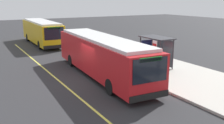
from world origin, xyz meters
TOP-DOWN VIEW (x-y plane):
  - ground_plane at (0.00, 0.00)m, footprint 120.00×120.00m
  - sidewalk_curb at (0.00, 6.00)m, footprint 44.00×6.40m
  - lane_stripe_center at (0.00, -2.20)m, footprint 36.00×0.14m
  - transit_bus_main at (-0.38, 1.01)m, footprint 12.67×3.26m
  - transit_bus_second at (-16.64, 0.94)m, footprint 11.30×2.81m
  - bus_shelter at (-0.20, 6.03)m, footprint 2.90×1.60m
  - waiting_bench at (0.10, 5.87)m, footprint 1.60×0.48m
  - route_sign_post at (2.85, 3.36)m, footprint 0.44×0.08m

SIDE VIEW (x-z plane):
  - ground_plane at x=0.00m, z-range 0.00..0.00m
  - lane_stripe_center at x=0.00m, z-range 0.00..0.01m
  - sidewalk_curb at x=0.00m, z-range 0.00..0.15m
  - waiting_bench at x=0.10m, z-range 0.16..1.11m
  - transit_bus_second at x=-16.64m, z-range 0.14..3.09m
  - transit_bus_main at x=-0.38m, z-range 0.14..3.09m
  - bus_shelter at x=-0.20m, z-range 0.68..3.16m
  - route_sign_post at x=2.85m, z-range 0.56..3.36m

